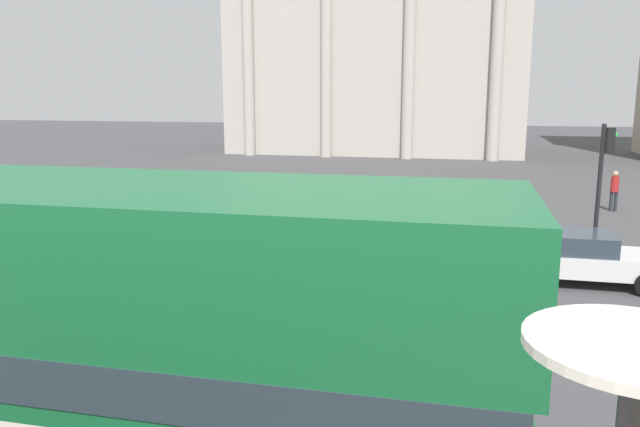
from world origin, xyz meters
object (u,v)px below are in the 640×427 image
Objects in this scene: car_maroon at (387,227)px; car_white at (580,257)px; cafe_dining_table at (631,408)px; traffic_light_mid at (603,177)px; plaza_building_left at (379,18)px; traffic_light_near at (315,223)px; double_decker_bus at (39,338)px; pedestrian_red at (614,188)px.

car_maroon is 1.00× the size of car_white.
cafe_dining_table reaches higher than car_white.
cafe_dining_table is at bearing -101.00° from traffic_light_mid.
plaza_building_left is 7.60× the size of traffic_light_near.
cafe_dining_table is 0.17× the size of car_white.
double_decker_bus is 2.46× the size of car_maroon.
pedestrian_red is (5.72, 26.46, -3.08)m from cafe_dining_table.
car_maroon is at bearing 145.33° from pedestrian_red.
double_decker_bus reaches higher than car_white.
plaza_building_left reaches higher than car_white.
pedestrian_red is at bearing 66.26° from double_decker_bus.
pedestrian_red is at bearing 83.95° from car_white.
traffic_light_mid is at bearing 37.05° from traffic_light_near.
pedestrian_red is (10.69, 22.59, -1.28)m from double_decker_bus.
plaza_building_left is at bearing 90.32° from car_maroon.
double_decker_bus is 25.02m from pedestrian_red.
plaza_building_left reaches higher than cafe_dining_table.
plaza_building_left is at bearing 107.45° from traffic_light_mid.
car_maroon is (2.12, 14.00, -1.56)m from double_decker_bus.
cafe_dining_table is 27.25m from pedestrian_red.
pedestrian_red reaches higher than car_white.
double_decker_bus is 2.46× the size of car_white.
traffic_light_mid is 6.52m from car_maroon.
cafe_dining_table is 18.42m from car_maroon.
plaza_building_left is 38.44m from traffic_light_mid.
cafe_dining_table is 53.29m from plaza_building_left.
cafe_dining_table is at bearing -36.32° from double_decker_bus.
car_white is 2.45× the size of pedestrian_red.
traffic_light_mid is at bearing 58.54° from double_decker_bus.
car_white is (6.19, 4.00, -1.41)m from traffic_light_near.
cafe_dining_table is 12.01m from traffic_light_near.
traffic_light_near is at bearing -104.98° from car_maroon.
plaza_building_left is 5.91× the size of traffic_light_mid.
traffic_light_mid reaches higher than car_maroon.
traffic_light_mid is at bearing 79.00° from cafe_dining_table.
car_maroon is (-2.85, 17.88, -3.37)m from cafe_dining_table.
car_white is at bearing 174.54° from pedestrian_red.
double_decker_bus is at bearing -123.05° from traffic_light_mid.
cafe_dining_table is (4.98, -3.87, 1.81)m from double_decker_bus.
double_decker_bus is 49.23m from plaza_building_left.
cafe_dining_table is 0.17× the size of car_maroon.
plaza_building_left is 5.80× the size of car_maroon.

